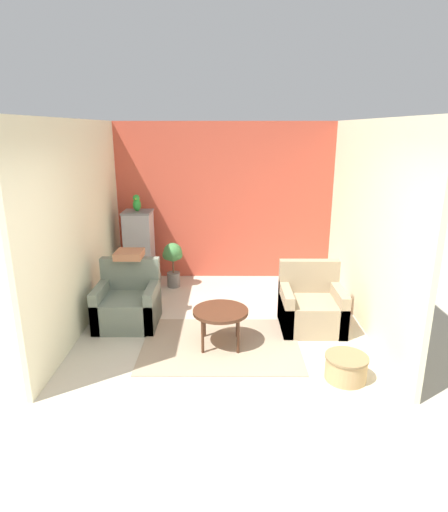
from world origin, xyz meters
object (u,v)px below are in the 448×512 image
armchair_left (128,304)px  birdcage (140,250)px  armchair_right (311,308)px  parrot (137,203)px  potted_plant (173,259)px  coffee_table (221,313)px  wicker_basket (346,367)px

armchair_left → birdcage: birdcage is taller
armchair_right → parrot: 3.29m
birdcage → potted_plant: (0.57, -0.11, -0.11)m
coffee_table → armchair_left: size_ratio=0.78×
armchair_left → armchair_right: 2.49m
coffee_table → birdcage: birdcage is taller
birdcage → wicker_basket: birdcage is taller
armchair_left → armchair_right: (2.48, -0.09, 0.00)m
coffee_table → armchair_left: 1.42m
armchair_right → potted_plant: bearing=142.9°
birdcage → parrot: (-0.00, 0.00, 0.80)m
wicker_basket → coffee_table: bearing=151.2°
birdcage → potted_plant: 0.59m
potted_plant → armchair_left: bearing=-107.1°
parrot → potted_plant: 1.09m
armchair_right → armchair_left: bearing=177.8°
birdcage → parrot: 0.80m
armchair_right → parrot: (-2.61, 1.66, 1.13)m
armchair_left → parrot: (-0.13, 1.56, 1.13)m
coffee_table → birdcage: (-1.40, 2.17, 0.18)m
armchair_left → parrot: size_ratio=3.07×
parrot → armchair_left: bearing=-85.4°
armchair_right → birdcage: (-2.61, 1.65, 0.32)m
coffee_table → armchair_right: size_ratio=0.78×
coffee_table → armchair_left: bearing=154.5°
armchair_left → armchair_right: size_ratio=1.00×
potted_plant → birdcage: bearing=169.0°
parrot → birdcage: bearing=-90.0°
armchair_right → wicker_basket: bearing=-83.5°
armchair_left → wicker_basket: bearing=-27.2°
potted_plant → wicker_basket: potted_plant is taller
birdcage → wicker_basket: 4.03m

